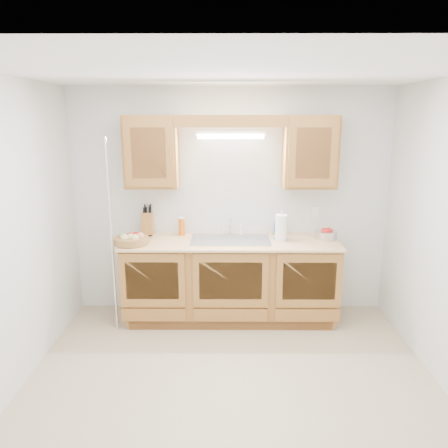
{
  "coord_description": "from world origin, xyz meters",
  "views": [
    {
      "loc": [
        -0.04,
        -3.28,
        2.2
      ],
      "look_at": [
        -0.07,
        0.85,
        1.17
      ],
      "focal_mm": 35.0,
      "sensor_mm": 36.0,
      "label": 1
    }
  ],
  "objects_px": {
    "fruit_basket": "(131,239)",
    "knife_block": "(147,224)",
    "paper_towel": "(281,228)",
    "apple_bowl": "(326,234)"
  },
  "relations": [
    {
      "from": "paper_towel",
      "to": "apple_bowl",
      "type": "relative_size",
      "value": 1.14
    },
    {
      "from": "paper_towel",
      "to": "apple_bowl",
      "type": "distance_m",
      "value": 0.5
    },
    {
      "from": "fruit_basket",
      "to": "paper_towel",
      "type": "bearing_deg",
      "value": 5.92
    },
    {
      "from": "fruit_basket",
      "to": "apple_bowl",
      "type": "distance_m",
      "value": 2.07
    },
    {
      "from": "knife_block",
      "to": "apple_bowl",
      "type": "xyz_separation_m",
      "value": [
        1.95,
        -0.16,
        -0.07
      ]
    },
    {
      "from": "paper_towel",
      "to": "fruit_basket",
      "type": "bearing_deg",
      "value": -174.08
    },
    {
      "from": "knife_block",
      "to": "paper_towel",
      "type": "xyz_separation_m",
      "value": [
        1.46,
        -0.2,
        0.01
      ]
    },
    {
      "from": "apple_bowl",
      "to": "knife_block",
      "type": "bearing_deg",
      "value": 175.24
    },
    {
      "from": "fruit_basket",
      "to": "knife_block",
      "type": "height_order",
      "value": "knife_block"
    },
    {
      "from": "fruit_basket",
      "to": "apple_bowl",
      "type": "height_order",
      "value": "apple_bowl"
    }
  ]
}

